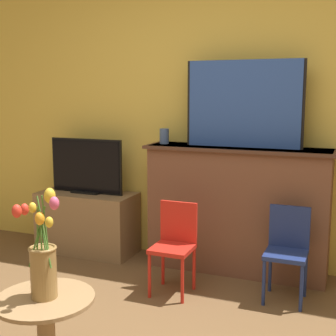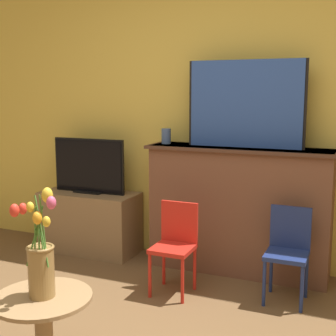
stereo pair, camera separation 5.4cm
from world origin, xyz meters
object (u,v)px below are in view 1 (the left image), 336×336
at_px(chair_blue, 287,247).
at_px(vase_tulips, 43,261).
at_px(painting, 244,104).
at_px(chair_red, 175,241).
at_px(tv_monitor, 86,167).

xyz_separation_m(chair_blue, vase_tulips, (-0.99, -1.40, 0.24)).
bearing_deg(painting, chair_red, -121.57).
relative_size(painting, chair_blue, 1.41).
xyz_separation_m(tv_monitor, chair_blue, (1.81, -0.33, -0.40)).
bearing_deg(tv_monitor, painting, 2.14).
xyz_separation_m(tv_monitor, chair_red, (1.05, -0.51, -0.40)).
relative_size(tv_monitor, vase_tulips, 1.25).
xyz_separation_m(chair_red, chair_blue, (0.77, 0.18, 0.00)).
bearing_deg(vase_tulips, chair_blue, 54.56).
bearing_deg(vase_tulips, tv_monitor, 115.37).
bearing_deg(chair_blue, painting, 137.52).
xyz_separation_m(painting, vase_tulips, (-0.57, -1.78, -0.73)).
height_order(chair_red, vase_tulips, vase_tulips).
bearing_deg(chair_red, tv_monitor, 153.86).
relative_size(chair_blue, vase_tulips, 1.16).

